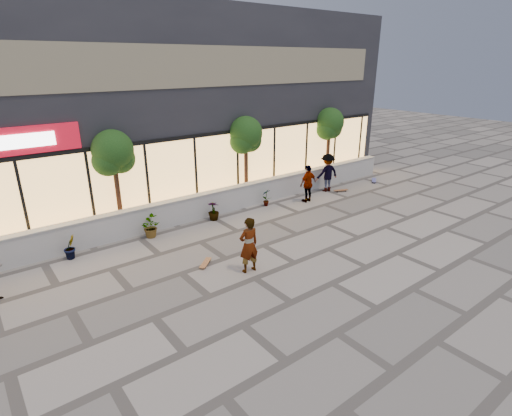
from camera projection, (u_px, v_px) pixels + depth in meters
ground at (332, 283)px, 11.87m from camera, size 80.00×80.00×0.00m
planter_wall at (209, 204)px, 16.88m from camera, size 22.00×0.42×1.04m
retail_building at (147, 103)px, 19.65m from camera, size 24.00×9.17×8.50m
shrub_b at (70, 247)px, 13.25m from camera, size 0.57×0.57×0.81m
shrub_c at (150, 227)px, 14.85m from camera, size 0.68×0.77×0.81m
shrub_d at (214, 211)px, 16.45m from camera, size 0.64×0.64×0.81m
shrub_e at (266, 197)px, 18.06m from camera, size 0.46×0.35×0.81m
tree_midwest at (113, 155)px, 14.54m from camera, size 1.60×1.50×3.92m
tree_mideast at (246, 137)px, 17.97m from camera, size 1.60×1.50×3.92m
tree_east at (329, 125)px, 21.12m from camera, size 1.60×1.50×3.92m
skater_center at (249, 245)px, 12.26m from camera, size 0.69×0.48×1.80m
skater_right_near at (308, 184)px, 18.44m from camera, size 1.05×0.50×1.75m
skater_right_far at (327, 173)px, 19.93m from camera, size 1.33×0.89×1.91m
skateboard_center at (205, 263)px, 12.92m from camera, size 0.69×0.63×0.09m
skateboard_right_near at (341, 190)px, 20.12m from camera, size 0.77×0.46×0.09m
skateboard_right_far at (374, 180)px, 21.78m from camera, size 0.79×0.66×0.10m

